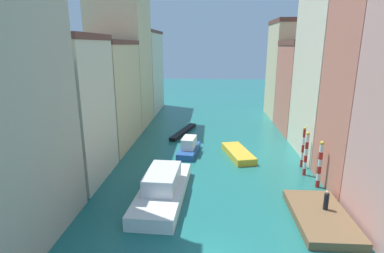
{
  "coord_description": "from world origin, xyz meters",
  "views": [
    {
      "loc": [
        -0.22,
        -15.01,
        12.61
      ],
      "look_at": [
        -2.78,
        26.08,
        1.5
      ],
      "focal_mm": 28.38,
      "sensor_mm": 36.0,
      "label": 1
    }
  ],
  "objects": [
    {
      "name": "mooring_pole_0",
      "position": [
        9.67,
        11.06,
        2.27
      ],
      "size": [
        0.39,
        0.39,
        4.43
      ],
      "color": "red",
      "rests_on": "ground"
    },
    {
      "name": "building_right_1",
      "position": [
        14.19,
        11.38,
        9.89
      ],
      "size": [
        7.97,
        7.2,
        19.75
      ],
      "color": "#C6705B",
      "rests_on": "ground"
    },
    {
      "name": "mooring_pole_2",
      "position": [
        9.54,
        15.8,
        2.26
      ],
      "size": [
        0.3,
        0.3,
        4.42
      ],
      "color": "red",
      "rests_on": "ground"
    },
    {
      "name": "vaporetto_white",
      "position": [
        -4.15,
        8.2,
        0.91
      ],
      "size": [
        4.02,
        10.51,
        2.49
      ],
      "color": "white",
      "rests_on": "ground"
    },
    {
      "name": "mooring_pole_1",
      "position": [
        9.24,
        13.71,
        2.3
      ],
      "size": [
        0.36,
        0.36,
        4.49
      ],
      "color": "red",
      "rests_on": "ground"
    },
    {
      "name": "gondola_black",
      "position": [
        -4.14,
        27.67,
        0.25
      ],
      "size": [
        3.26,
        8.42,
        0.5
      ],
      "color": "black",
      "rests_on": "ground"
    },
    {
      "name": "building_right_2",
      "position": [
        14.19,
        20.17,
        10.8
      ],
      "size": [
        7.97,
        10.32,
        21.58
      ],
      "color": "beige",
      "rests_on": "ground"
    },
    {
      "name": "building_right_4",
      "position": [
        14.19,
        39.96,
        8.39
      ],
      "size": [
        7.97,
        9.61,
        16.76
      ],
      "color": "beige",
      "rests_on": "ground"
    },
    {
      "name": "ground_plane",
      "position": [
        0.0,
        24.5,
        0.0
      ],
      "size": [
        154.0,
        154.0,
        0.0
      ],
      "primitive_type": "plane",
      "color": "#1E6B66"
    },
    {
      "name": "building_left_1",
      "position": [
        -14.19,
        11.76,
        6.8
      ],
      "size": [
        7.97,
        8.52,
        13.58
      ],
      "color": "beige",
      "rests_on": "ground"
    },
    {
      "name": "motorboat_0",
      "position": [
        3.06,
        18.54,
        0.39
      ],
      "size": [
        3.71,
        6.64,
        0.78
      ],
      "color": "gold",
      "rests_on": "ground"
    },
    {
      "name": "motorboat_1",
      "position": [
        -2.71,
        19.15,
        0.77
      ],
      "size": [
        2.58,
        5.59,
        2.03
      ],
      "color": "#234C93",
      "rests_on": "ground"
    },
    {
      "name": "building_left_3",
      "position": [
        -14.19,
        32.52,
        10.55
      ],
      "size": [
        7.97,
        9.34,
        21.07
      ],
      "color": "beige",
      "rests_on": "ground"
    },
    {
      "name": "building_left_2",
      "position": [
        -14.19,
        22.03,
        6.6
      ],
      "size": [
        7.97,
        11.67,
        13.18
      ],
      "color": "beige",
      "rests_on": "ground"
    },
    {
      "name": "waterfront_dock",
      "position": [
        8.04,
        5.47,
        0.32
      ],
      "size": [
        3.88,
        7.19,
        0.63
      ],
      "color": "brown",
      "rests_on": "ground"
    },
    {
      "name": "building_right_3",
      "position": [
        14.19,
        30.3,
        6.65
      ],
      "size": [
        7.97,
        9.84,
        13.27
      ],
      "color": "#C6705B",
      "rests_on": "ground"
    },
    {
      "name": "person_on_dock",
      "position": [
        8.53,
        6.0,
        1.35
      ],
      "size": [
        0.36,
        0.36,
        1.54
      ],
      "color": "black",
      "rests_on": "waterfront_dock"
    },
    {
      "name": "building_left_4",
      "position": [
        -14.19,
        43.4,
        7.6
      ],
      "size": [
        7.97,
        11.98,
        15.19
      ],
      "color": "beige",
      "rests_on": "ground"
    }
  ]
}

